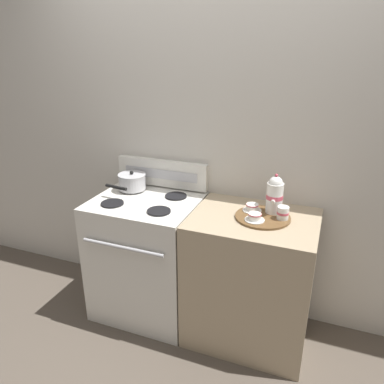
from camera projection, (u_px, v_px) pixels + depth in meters
ground_plane at (198, 319)px, 2.74m from camera, size 6.00×6.00×0.00m
wall_back at (215, 163)px, 2.62m from camera, size 6.00×0.05×2.20m
stove at (148, 256)px, 2.71m from camera, size 0.72×0.63×0.90m
control_panel at (162, 173)px, 2.75m from camera, size 0.70×0.05×0.20m
side_counter at (250, 279)px, 2.46m from camera, size 0.78×0.60×0.88m
saucepan at (132, 182)px, 2.69m from camera, size 0.21×0.30×0.14m
serving_tray at (263, 217)px, 2.29m from camera, size 0.34×0.34×0.01m
teapot at (275, 195)px, 2.29m from camera, size 0.10×0.17×0.25m
teacup_left at (252, 208)px, 2.35m from camera, size 0.12×0.12×0.05m
teacup_right at (255, 217)px, 2.22m from camera, size 0.12×0.12×0.05m
creamer_jug at (283, 213)px, 2.23m from camera, size 0.07×0.07×0.08m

